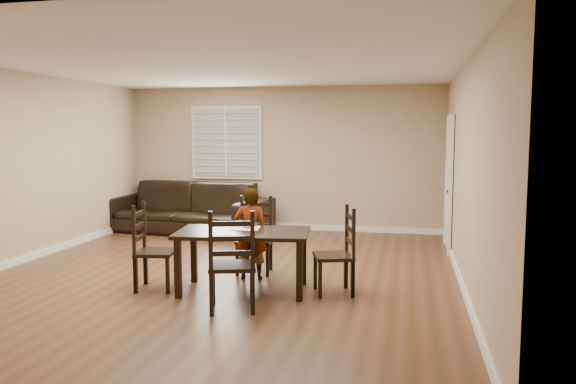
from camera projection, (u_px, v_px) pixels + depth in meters
The scene contains 11 objects.
ground at pixel (224, 273), 7.38m from camera, with size 7.00×7.00×0.00m, color brown.
room at pixel (230, 135), 7.35m from camera, with size 6.04×7.04×2.72m.
dining_table at pixel (243, 239), 6.48m from camera, with size 1.60×1.03×0.71m.
chair_near at pixel (256, 237), 7.46m from camera, with size 0.50×0.47×1.00m.
chair_far at pixel (232, 267), 5.68m from camera, with size 0.59×0.57×1.06m.
chair_left at pixel (146, 250), 6.59m from camera, with size 0.50×0.52×1.02m.
chair_right at pixel (344, 254), 6.41m from camera, with size 0.54×0.56×1.01m.
child at pixel (251, 234), 7.02m from camera, with size 0.42×0.28×1.16m, color gray.
napkin at pixel (246, 228), 6.64m from camera, with size 0.32×0.32×0.00m, color beige.
donut at pixel (247, 226), 6.63m from camera, with size 0.10×0.10×0.04m.
sofa at pixel (186, 207), 10.43m from camera, with size 3.13×1.22×0.91m, color black.
Camera 1 is at (2.34, -6.89, 1.83)m, focal length 35.00 mm.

